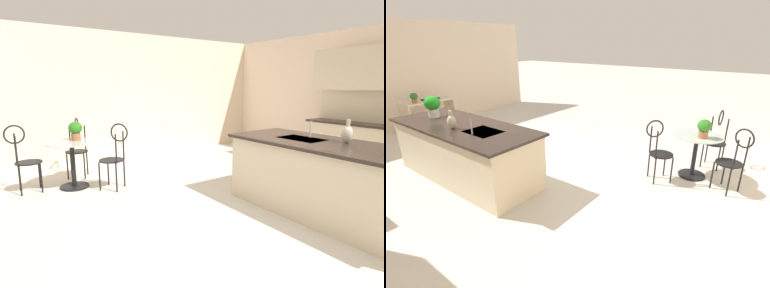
{
  "view_description": "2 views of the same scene",
  "coord_description": "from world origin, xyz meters",
  "views": [
    {
      "loc": [
        2.19,
        -2.61,
        1.62
      ],
      "look_at": [
        -1.19,
        -0.25,
        0.82
      ],
      "focal_mm": 28.85,
      "sensor_mm": 36.0,
      "label": 1
    },
    {
      "loc": [
        -3.74,
        3.17,
        2.2
      ],
      "look_at": [
        -1.52,
        0.19,
        0.8
      ],
      "focal_mm": 26.03,
      "sensor_mm": 36.0,
      "label": 2
    }
  ],
  "objects": [
    {
      "name": "ground_plane",
      "position": [
        0.0,
        0.0,
        0.0
      ],
      "size": [
        40.0,
        40.0,
        0.0
      ],
      "primitive_type": "plane",
      "color": "beige"
    },
    {
      "name": "wall_left_window",
      "position": [
        -4.26,
        0.0,
        1.35
      ],
      "size": [
        0.12,
        7.8,
        2.7
      ],
      "primitive_type": "cube",
      "color": "beige",
      "rests_on": "ground"
    },
    {
      "name": "kitchen_island",
      "position": [
        0.3,
        0.85,
        0.46
      ],
      "size": [
        2.8,
        1.06,
        0.92
      ],
      "color": "beige",
      "rests_on": "ground"
    },
    {
      "name": "back_counter_run",
      "position": [
        -0.4,
        3.21,
        0.49
      ],
      "size": [
        2.44,
        0.64,
        1.52
      ],
      "color": "beige",
      "rests_on": "ground"
    },
    {
      "name": "upper_cabinet_run",
      "position": [
        -0.4,
        3.18,
        1.9
      ],
      "size": [
        2.4,
        0.36,
        0.76
      ],
      "color": "beige",
      "rests_on": "back_counter_run"
    },
    {
      "name": "bistro_table",
      "position": [
        -2.74,
        -1.46,
        0.45
      ],
      "size": [
        0.8,
        0.8,
        0.74
      ],
      "color": "black",
      "rests_on": "ground"
    },
    {
      "name": "chair_near_window",
      "position": [
        -2.92,
        -2.11,
        0.57
      ],
      "size": [
        0.4,
        0.49,
        1.04
      ],
      "color": "black",
      "rests_on": "ground"
    },
    {
      "name": "chair_by_island",
      "position": [
        -2.3,
        -0.94,
        0.57
      ],
      "size": [
        0.54,
        0.54,
        1.04
      ],
      "color": "black",
      "rests_on": "ground"
    },
    {
      "name": "chair_toward_desk",
      "position": [
        -3.34,
        -1.23,
        0.57
      ],
      "size": [
        0.52,
        0.51,
        1.04
      ],
      "color": "black",
      "rests_on": "ground"
    },
    {
      "name": "sink_faucet",
      "position": [
        -0.25,
        1.03,
        1.03
      ],
      "size": [
        0.02,
        0.02,
        0.22
      ],
      "primitive_type": "cylinder",
      "color": "#B2B5BA",
      "rests_on": "kitchen_island"
    },
    {
      "name": "potted_plant_on_table",
      "position": [
        -2.84,
        -1.36,
        0.91
      ],
      "size": [
        0.21,
        0.21,
        0.3
      ],
      "color": "#9E603D",
      "rests_on": "bistro_table"
    },
    {
      "name": "vase_on_counter",
      "position": [
        0.25,
        1.04,
        1.03
      ],
      "size": [
        0.13,
        0.13,
        0.29
      ],
      "color": "#BCB29E",
      "rests_on": "kitchen_island"
    }
  ]
}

